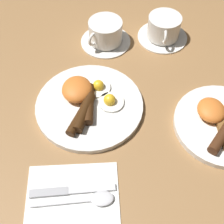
{
  "coord_description": "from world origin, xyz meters",
  "views": [
    {
      "loc": [
        0.47,
        0.04,
        0.62
      ],
      "look_at": [
        0.03,
        0.05,
        0.03
      ],
      "focal_mm": 50.0,
      "sensor_mm": 36.0,
      "label": 1
    }
  ],
  "objects_px": {
    "breakfast_plate_far": "(222,123)",
    "teacup_far": "(164,29)",
    "knife": "(67,191)",
    "spoon": "(93,199)",
    "breakfast_plate_near": "(88,103)",
    "teacup_near": "(105,33)"
  },
  "relations": [
    {
      "from": "teacup_near",
      "to": "spoon",
      "type": "distance_m",
      "value": 0.48
    },
    {
      "from": "breakfast_plate_far",
      "to": "knife",
      "type": "height_order",
      "value": "breakfast_plate_far"
    },
    {
      "from": "breakfast_plate_far",
      "to": "knife",
      "type": "distance_m",
      "value": 0.39
    },
    {
      "from": "breakfast_plate_far",
      "to": "teacup_far",
      "type": "relative_size",
      "value": 1.58
    },
    {
      "from": "breakfast_plate_near",
      "to": "spoon",
      "type": "bearing_deg",
      "value": 2.74
    },
    {
      "from": "breakfast_plate_far",
      "to": "teacup_near",
      "type": "height_order",
      "value": "teacup_near"
    },
    {
      "from": "breakfast_plate_far",
      "to": "breakfast_plate_near",
      "type": "bearing_deg",
      "value": -102.78
    },
    {
      "from": "teacup_near",
      "to": "spoon",
      "type": "xyz_separation_m",
      "value": [
        0.48,
        -0.04,
        -0.02
      ]
    },
    {
      "from": "teacup_far",
      "to": "knife",
      "type": "relative_size",
      "value": 0.82
    },
    {
      "from": "breakfast_plate_far",
      "to": "spoon",
      "type": "bearing_deg",
      "value": -60.83
    },
    {
      "from": "knife",
      "to": "spoon",
      "type": "height_order",
      "value": "spoon"
    },
    {
      "from": "teacup_near",
      "to": "knife",
      "type": "bearing_deg",
      "value": -11.3
    },
    {
      "from": "teacup_far",
      "to": "knife",
      "type": "height_order",
      "value": "teacup_far"
    },
    {
      "from": "breakfast_plate_far",
      "to": "teacup_far",
      "type": "xyz_separation_m",
      "value": [
        -0.32,
        -0.1,
        0.02
      ]
    },
    {
      "from": "breakfast_plate_near",
      "to": "teacup_near",
      "type": "bearing_deg",
      "value": 168.06
    },
    {
      "from": "breakfast_plate_near",
      "to": "breakfast_plate_far",
      "type": "bearing_deg",
      "value": 77.22
    },
    {
      "from": "breakfast_plate_near",
      "to": "teacup_near",
      "type": "height_order",
      "value": "teacup_near"
    },
    {
      "from": "breakfast_plate_far",
      "to": "spoon",
      "type": "distance_m",
      "value": 0.35
    },
    {
      "from": "breakfast_plate_near",
      "to": "teacup_near",
      "type": "relative_size",
      "value": 1.82
    },
    {
      "from": "spoon",
      "to": "knife",
      "type": "bearing_deg",
      "value": 155.08
    },
    {
      "from": "knife",
      "to": "breakfast_plate_far",
      "type": "bearing_deg",
      "value": 19.93
    },
    {
      "from": "breakfast_plate_near",
      "to": "knife",
      "type": "height_order",
      "value": "breakfast_plate_near"
    }
  ]
}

